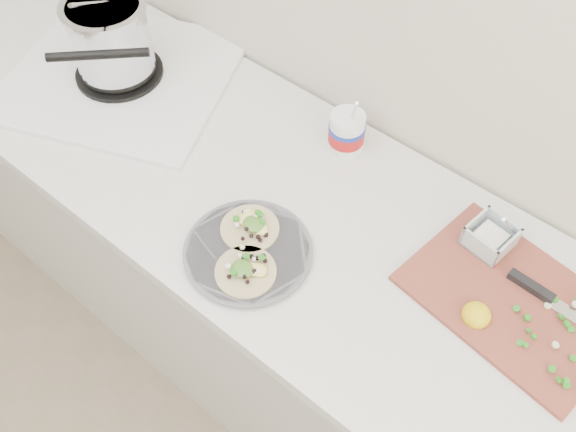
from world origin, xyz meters
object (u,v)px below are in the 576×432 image
Objects in this scene: stove at (114,51)px; tub at (348,129)px; cutboard at (515,293)px; taco_plate at (248,249)px.

tub is (0.63, 0.18, -0.03)m from stove.
cutboard is at bearing -19.35° from stove.
taco_plate is (0.65, -0.21, -0.07)m from stove.
tub is (-0.02, 0.39, 0.05)m from taco_plate.
tub reaches higher than taco_plate.
stove is 2.61× the size of taco_plate.
stove is at bearing -163.86° from tub.
tub is at bearing 174.20° from cutboard.
taco_plate is 0.56m from cutboard.
taco_plate is 0.39m from tub.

